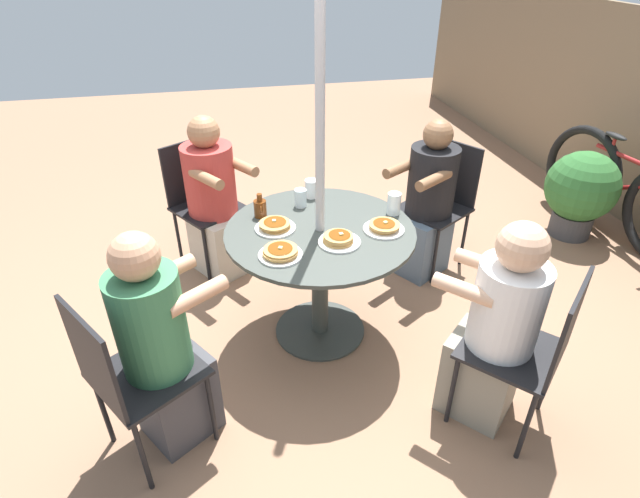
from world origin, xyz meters
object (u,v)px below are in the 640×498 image
at_px(patio_chair_south, 201,197).
at_px(diner_south, 215,204).
at_px(patio_chair_north, 532,347).
at_px(diner_west, 162,350).
at_px(drinking_glass_a, 394,204).
at_px(syrup_bottle, 260,208).
at_px(pancake_plate_b, 281,253).
at_px(diner_east, 427,206).
at_px(bicycle, 623,192).
at_px(coffee_cup, 311,189).
at_px(pancake_plate_a, 384,227).
at_px(pancake_plate_c, 275,226).
at_px(pancake_plate_d, 339,239).
at_px(patio_chair_east, 441,197).
at_px(potted_shrub, 581,190).
at_px(drinking_glass_b, 301,198).
at_px(diner_north, 495,332).
at_px(patio_chair_west, 128,373).
at_px(patio_table, 320,255).

relative_size(patio_chair_south, diner_south, 0.79).
height_order(patio_chair_north, diner_west, diner_west).
bearing_deg(drinking_glass_a, syrup_bottle, -99.57).
height_order(diner_south, pancake_plate_b, diner_south).
xyz_separation_m(diner_east, pancake_plate_b, (0.75, -1.13, 0.24)).
xyz_separation_m(diner_west, bicycle, (-1.21, 3.43, -0.14)).
bearing_deg(coffee_cup, patio_chair_north, 30.48).
relative_size(pancake_plate_a, pancake_plate_c, 1.00).
xyz_separation_m(pancake_plate_c, syrup_bottle, (-0.16, -0.06, 0.03)).
relative_size(pancake_plate_a, coffee_cup, 2.01).
distance_m(patio_chair_north, coffee_cup, 1.53).
xyz_separation_m(diner_south, pancake_plate_d, (1.02, 0.63, 0.24)).
relative_size(pancake_plate_d, bicycle, 0.14).
bearing_deg(pancake_plate_a, pancake_plate_d, -74.49).
xyz_separation_m(diner_west, pancake_plate_c, (-0.63, 0.61, 0.22)).
relative_size(patio_chair_east, potted_shrub, 1.27).
height_order(diner_west, pancake_plate_a, diner_west).
bearing_deg(pancake_plate_c, coffee_cup, 141.87).
xyz_separation_m(pancake_plate_d, drinking_glass_b, (-0.46, -0.12, 0.03)).
height_order(drinking_glass_b, bicycle, drinking_glass_b).
bearing_deg(drinking_glass_b, potted_shrub, 100.58).
height_order(patio_chair_south, syrup_bottle, patio_chair_south).
height_order(diner_north, pancake_plate_b, diner_north).
relative_size(patio_chair_east, diner_east, 0.81).
relative_size(diner_south, pancake_plate_b, 5.05).
bearing_deg(diner_east, diner_north, 140.35).
distance_m(diner_north, coffee_cup, 1.36).
xyz_separation_m(patio_chair_west, potted_shrub, (-1.40, 3.26, -0.12)).
bearing_deg(pancake_plate_d, coffee_cup, -176.81).
bearing_deg(pancake_plate_a, drinking_glass_a, 146.70).
xyz_separation_m(pancake_plate_b, syrup_bottle, (-0.44, -0.05, 0.03)).
xyz_separation_m(patio_table, patio_chair_west, (0.67, -0.99, -0.04)).
distance_m(patio_chair_east, potted_shrub, 1.26).
height_order(pancake_plate_a, bicycle, bicycle).
bearing_deg(pancake_plate_b, diner_west, -59.54).
relative_size(patio_chair_east, pancake_plate_c, 4.00).
bearing_deg(pancake_plate_a, potted_shrub, 112.90).
distance_m(patio_chair_north, diner_west, 1.68).
height_order(diner_north, pancake_plate_d, diner_north).
xyz_separation_m(pancake_plate_a, pancake_plate_b, (0.14, -0.59, 0.00)).
xyz_separation_m(patio_chair_north, diner_south, (-1.75, -1.36, -0.00)).
xyz_separation_m(diner_north, pancake_plate_c, (-0.82, -0.92, 0.24)).
distance_m(patio_chair_south, drinking_glass_b, 0.96).
height_order(patio_table, diner_south, diner_south).
distance_m(patio_chair_south, potted_shrub, 2.95).
relative_size(patio_table, potted_shrub, 1.49).
relative_size(diner_east, coffee_cup, 9.96).
bearing_deg(drinking_glass_a, patio_table, -78.91).
height_order(pancake_plate_c, drinking_glass_b, drinking_glass_b).
bearing_deg(coffee_cup, patio_chair_south, -130.69).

